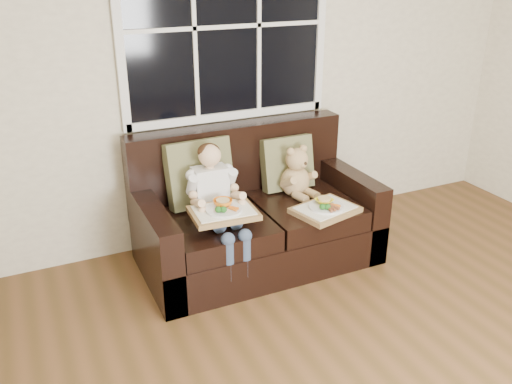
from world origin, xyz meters
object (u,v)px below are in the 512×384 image
loveseat (254,220)px  teddy_bear (296,175)px  tray_left (224,211)px  tray_right (325,209)px  child (215,194)px

loveseat → teddy_bear: 0.46m
tray_left → tray_right: bearing=-2.0°
tray_left → tray_right: 0.75m
loveseat → tray_left: loveseat is taller
tray_left → tray_right: (0.74, -0.08, -0.10)m
child → tray_left: child is taller
tray_right → teddy_bear: bearing=81.4°
loveseat → tray_right: loveseat is taller
child → tray_left: (-0.01, -0.18, -0.05)m
child → loveseat: bearing=18.6°
child → tray_right: size_ratio=1.57×
loveseat → tray_left: bearing=-140.7°
teddy_bear → tray_right: 0.39m
child → tray_left: bearing=-93.9°
child → teddy_bear: (0.69, 0.12, -0.02)m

